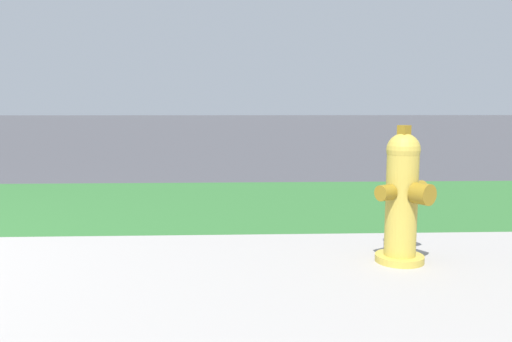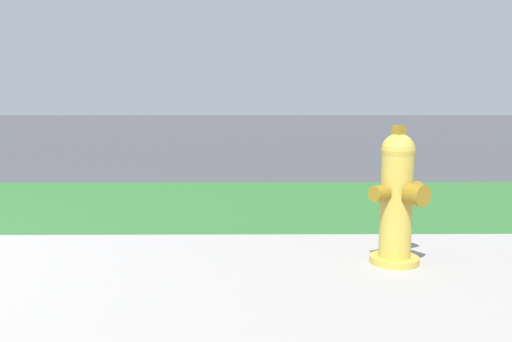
{
  "view_description": "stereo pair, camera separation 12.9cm",
  "coord_description": "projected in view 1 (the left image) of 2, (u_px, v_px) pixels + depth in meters",
  "views": [
    {
      "loc": [
        3.33,
        -2.24,
        0.9
      ],
      "look_at": [
        3.5,
        1.73,
        0.4
      ],
      "focal_mm": 35.0,
      "sensor_mm": 36.0,
      "label": 1
    },
    {
      "loc": [
        3.46,
        -2.25,
        0.9
      ],
      "look_at": [
        3.5,
        1.73,
        0.4
      ],
      "focal_mm": 35.0,
      "sensor_mm": 36.0,
      "label": 2
    }
  ],
  "objects": [
    {
      "name": "fire_hydrant_by_grass_verge",
      "position": [
        402.0,
        198.0,
        2.87
      ],
      "size": [
        0.35,
        0.33,
        0.81
      ],
      "rotation": [
        0.0,
        0.0,
        3.7
      ],
      "color": "gold",
      "rests_on": "ground"
    }
  ]
}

